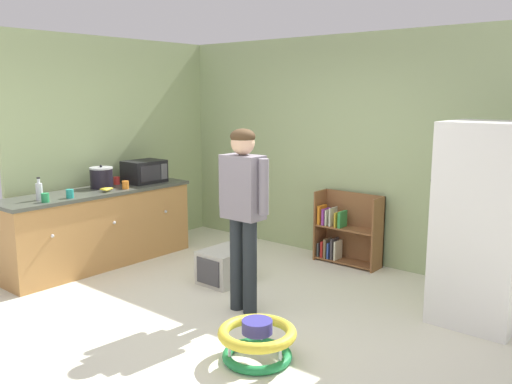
% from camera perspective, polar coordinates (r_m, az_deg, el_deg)
% --- Properties ---
extents(ground_plane, '(12.00, 12.00, 0.00)m').
position_cam_1_polar(ground_plane, '(5.08, -3.48, -13.03)').
color(ground_plane, silver).
rests_on(ground_plane, ground).
extents(back_wall, '(5.20, 0.06, 2.70)m').
position_cam_1_polar(back_wall, '(6.58, 10.49, 4.39)').
color(back_wall, '#9FB47E').
rests_on(back_wall, ground).
extents(left_side_wall, '(0.06, 2.99, 2.70)m').
position_cam_1_polar(left_side_wall, '(7.22, -14.50, 4.75)').
color(left_side_wall, '#9EB37B').
rests_on(left_side_wall, ground).
extents(kitchen_counter, '(0.65, 2.33, 0.90)m').
position_cam_1_polar(kitchen_counter, '(6.67, -16.20, -3.60)').
color(kitchen_counter, '#B68046').
rests_on(kitchen_counter, ground).
extents(refrigerator, '(0.73, 0.68, 1.78)m').
position_cam_1_polar(refrigerator, '(5.11, 22.74, -3.15)').
color(refrigerator, white).
rests_on(refrigerator, ground).
extents(bookshelf, '(0.80, 0.28, 0.85)m').
position_cam_1_polar(bookshelf, '(6.60, 9.35, -4.20)').
color(bookshelf, brown).
rests_on(bookshelf, ground).
extents(standing_person, '(0.57, 0.23, 1.71)m').
position_cam_1_polar(standing_person, '(4.91, -1.37, -1.10)').
color(standing_person, '#23292E').
rests_on(standing_person, ground).
extents(baby_walker, '(0.60, 0.60, 0.32)m').
position_cam_1_polar(baby_walker, '(4.28, 0.12, -15.34)').
color(baby_walker, '#228E4A').
rests_on(baby_walker, ground).
extents(pet_carrier, '(0.42, 0.55, 0.36)m').
position_cam_1_polar(pet_carrier, '(5.91, -3.20, -7.75)').
color(pet_carrier, beige).
rests_on(pet_carrier, ground).
extents(microwave, '(0.37, 0.48, 0.28)m').
position_cam_1_polar(microwave, '(6.98, -11.65, 2.12)').
color(microwave, black).
rests_on(microwave, kitchen_counter).
extents(crock_pot, '(0.27, 0.27, 0.28)m').
position_cam_1_polar(crock_pot, '(6.71, -15.94, 1.48)').
color(crock_pot, black).
rests_on(crock_pot, kitchen_counter).
extents(banana_bunch, '(0.15, 0.16, 0.04)m').
position_cam_1_polar(banana_bunch, '(6.45, -15.36, 0.29)').
color(banana_bunch, yellow).
rests_on(banana_bunch, kitchen_counter).
extents(clear_bottle, '(0.07, 0.07, 0.25)m').
position_cam_1_polar(clear_bottle, '(6.15, -21.84, 0.11)').
color(clear_bottle, silver).
rests_on(clear_bottle, kitchen_counter).
extents(red_cup, '(0.08, 0.08, 0.09)m').
position_cam_1_polar(red_cup, '(6.93, -14.44, 1.18)').
color(red_cup, red).
rests_on(red_cup, kitchen_counter).
extents(orange_cup, '(0.08, 0.08, 0.09)m').
position_cam_1_polar(orange_cup, '(6.57, -13.57, 0.73)').
color(orange_cup, orange).
rests_on(orange_cup, kitchen_counter).
extents(teal_cup, '(0.08, 0.08, 0.09)m').
position_cam_1_polar(teal_cup, '(6.17, -18.98, -0.17)').
color(teal_cup, teal).
rests_on(teal_cup, kitchen_counter).
extents(green_cup, '(0.08, 0.08, 0.09)m').
position_cam_1_polar(green_cup, '(6.02, -21.28, -0.56)').
color(green_cup, '#279151').
rests_on(green_cup, kitchen_counter).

